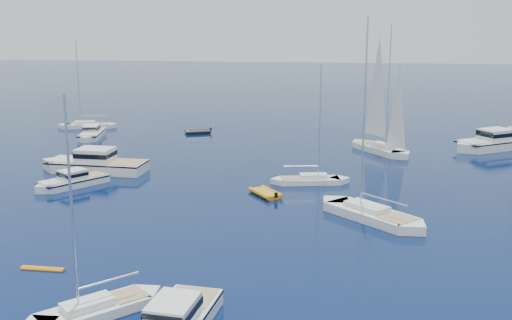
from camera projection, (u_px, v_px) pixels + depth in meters
The scene contains 13 objects.
ground at pixel (236, 282), 37.38m from camera, with size 400.00×400.00×0.00m, color #081A4C.
motor_cruiser_left at pixel (72, 186), 58.79m from camera, with size 2.40×7.84×2.06m, color silver, non-canonical shape.
motor_cruiser_centre at pixel (94, 171), 64.67m from camera, with size 3.72×12.16×3.19m, color silver, non-canonical shape.
motor_cruiser_distant at pixel (493, 149), 75.94m from camera, with size 3.71×12.13×3.19m, color silver, non-canonical shape.
motor_cruiser_horizon at pixel (92, 138), 83.15m from camera, with size 2.53×8.28×2.17m, color white, non-canonical shape.
sailboat_fore at pixel (94, 315), 33.15m from camera, with size 2.21×8.52×12.52m, color white, non-canonical shape.
sailboat_mid_r at pixel (371, 219), 49.23m from camera, with size 2.90×11.14×16.38m, color white, non-canonical shape.
sailboat_centre at pixel (310, 183), 59.96m from camera, with size 2.12×8.14×11.96m, color white, non-canonical shape.
sailboat_sails_r at pixel (380, 152), 74.17m from camera, with size 2.77×10.64×15.65m, color silver, non-canonical shape.
sailboat_far_l at pixel (87, 128), 90.78m from camera, with size 2.34×8.99×13.21m, color white, non-canonical shape.
tender_yellow at pixel (266, 195), 55.81m from camera, with size 2.06×3.77×0.95m, color orange, non-canonical shape.
tender_grey_far at pixel (198, 133), 86.43m from camera, with size 2.04×3.74×0.95m, color black, non-canonical shape.
kayak_orange at pixel (43, 270), 39.22m from camera, with size 0.56×2.87×0.30m, color orange, non-canonical shape.
Camera 1 is at (5.91, -34.31, 15.53)m, focal length 43.18 mm.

